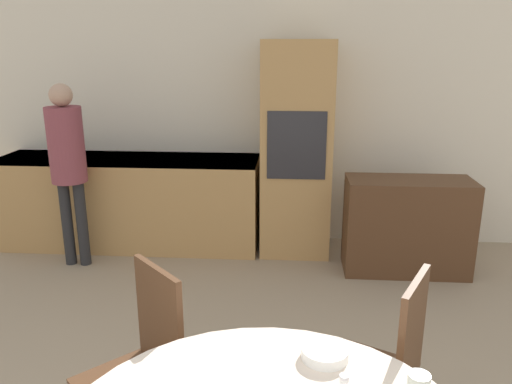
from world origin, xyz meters
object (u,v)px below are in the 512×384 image
object	(u,v)px
person_standing	(67,155)
bowl_far	(325,353)
chair_far_left	(144,358)
cup	(419,384)
oven_unit	(296,150)
chair_far_right	(389,362)
sideboard	(407,226)

from	to	relation	value
person_standing	bowl_far	xyz separation A→B (m)	(2.08, -2.40, -0.23)
chair_far_left	person_standing	xyz separation A→B (m)	(-1.28, 2.15, 0.48)
cup	bowl_far	xyz separation A→B (m)	(-0.31, 0.19, -0.02)
person_standing	bowl_far	distance (m)	3.19
oven_unit	chair_far_right	bearing A→B (deg)	-80.78
cup	bowl_far	world-z (taller)	cup
person_standing	bowl_far	world-z (taller)	person_standing
chair_far_left	chair_far_right	bearing A→B (deg)	48.78
cup	bowl_far	size ratio (longest dim) A/B	0.42
cup	sideboard	bearing A→B (deg)	78.12
cup	bowl_far	distance (m)	0.36
sideboard	person_standing	world-z (taller)	person_standing
chair_far_right	bowl_far	bearing A→B (deg)	-18.29
sideboard	bowl_far	distance (m)	2.66
chair_far_left	cup	bearing A→B (deg)	24.08
person_standing	chair_far_right	bearing A→B (deg)	-41.08
oven_unit	bowl_far	size ratio (longest dim) A/B	10.77
sideboard	chair_far_right	world-z (taller)	chair_far_right
chair_far_right	person_standing	bearing A→B (deg)	-104.18
cup	chair_far_left	bearing A→B (deg)	158.23
cup	person_standing	bearing A→B (deg)	132.68
sideboard	chair_far_right	xyz separation A→B (m)	(-0.55, -2.17, 0.12)
person_standing	bowl_far	size ratio (longest dim) A/B	8.86
sideboard	person_standing	bearing A→B (deg)	-178.47
person_standing	sideboard	bearing A→B (deg)	1.53
sideboard	chair_far_right	size ratio (longest dim) A/B	1.10
bowl_far	cup	bearing A→B (deg)	-30.96
oven_unit	chair_far_left	bearing A→B (deg)	-104.83
chair_far_left	sideboard	bearing A→B (deg)	98.90
chair_far_right	person_standing	xyz separation A→B (m)	(-2.40, 2.09, 0.48)
chair_far_left	oven_unit	bearing A→B (deg)	121.03
sideboard	bowl_far	xyz separation A→B (m)	(-0.87, -2.48, 0.36)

